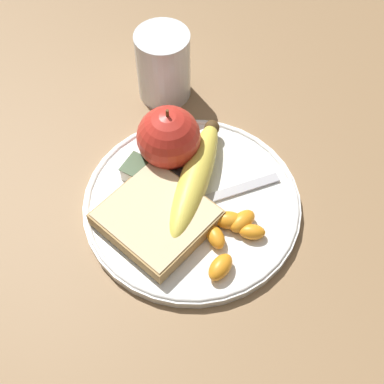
% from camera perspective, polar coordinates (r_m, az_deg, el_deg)
% --- Properties ---
extents(ground_plane, '(3.00, 3.00, 0.00)m').
position_cam_1_polar(ground_plane, '(0.64, -0.00, -1.60)').
color(ground_plane, olive).
extents(plate, '(0.26, 0.26, 0.01)m').
position_cam_1_polar(plate, '(0.63, -0.00, -1.22)').
color(plate, white).
rests_on(plate, ground_plane).
extents(juice_glass, '(0.07, 0.07, 0.10)m').
position_cam_1_polar(juice_glass, '(0.72, -3.06, 13.15)').
color(juice_glass, silver).
rests_on(juice_glass, ground_plane).
extents(apple, '(0.08, 0.08, 0.09)m').
position_cam_1_polar(apple, '(0.64, -2.50, 5.81)').
color(apple, red).
rests_on(apple, plate).
extents(banana, '(0.08, 0.18, 0.03)m').
position_cam_1_polar(banana, '(0.63, 0.35, 1.60)').
color(banana, '#E0CC4C').
rests_on(banana, plate).
extents(bread_slice, '(0.13, 0.13, 0.02)m').
position_cam_1_polar(bread_slice, '(0.60, -3.79, -2.74)').
color(bread_slice, '#AB8751').
rests_on(bread_slice, plate).
extents(fork, '(0.13, 0.15, 0.00)m').
position_cam_1_polar(fork, '(0.62, 0.50, -1.17)').
color(fork, '#B2B2B7').
rests_on(fork, plate).
extents(jam_packet, '(0.04, 0.03, 0.02)m').
position_cam_1_polar(jam_packet, '(0.64, -5.44, 2.20)').
color(jam_packet, white).
rests_on(jam_packet, plate).
extents(orange_segment_0, '(0.02, 0.03, 0.01)m').
position_cam_1_polar(orange_segment_0, '(0.60, -1.44, -4.16)').
color(orange_segment_0, orange).
rests_on(orange_segment_0, plate).
extents(orange_segment_1, '(0.03, 0.04, 0.02)m').
position_cam_1_polar(orange_segment_1, '(0.61, 1.43, -2.78)').
color(orange_segment_1, orange).
rests_on(orange_segment_1, plate).
extents(orange_segment_2, '(0.03, 0.03, 0.02)m').
position_cam_1_polar(orange_segment_2, '(0.59, -0.28, -5.04)').
color(orange_segment_2, orange).
rests_on(orange_segment_2, plate).
extents(orange_segment_3, '(0.03, 0.04, 0.02)m').
position_cam_1_polar(orange_segment_3, '(0.60, 5.36, -3.17)').
color(orange_segment_3, orange).
rests_on(orange_segment_3, plate).
extents(orange_segment_4, '(0.04, 0.03, 0.02)m').
position_cam_1_polar(orange_segment_4, '(0.60, 3.94, -3.01)').
color(orange_segment_4, orange).
rests_on(orange_segment_4, plate).
extents(orange_segment_5, '(0.03, 0.03, 0.02)m').
position_cam_1_polar(orange_segment_5, '(0.60, 6.43, -4.25)').
color(orange_segment_5, orange).
rests_on(orange_segment_5, plate).
extents(orange_segment_6, '(0.04, 0.03, 0.02)m').
position_cam_1_polar(orange_segment_6, '(0.59, 2.53, -4.80)').
color(orange_segment_6, orange).
rests_on(orange_segment_6, plate).
extents(orange_segment_7, '(0.02, 0.04, 0.02)m').
position_cam_1_polar(orange_segment_7, '(0.58, 3.05, -7.99)').
color(orange_segment_7, orange).
rests_on(orange_segment_7, plate).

